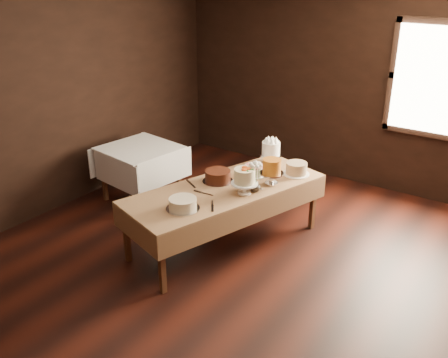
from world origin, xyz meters
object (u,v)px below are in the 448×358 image
Objects in this scene: cake_cream at (183,204)px; side_table at (140,154)px; cake_server_c at (240,180)px; cake_lattice at (254,171)px; cake_meringue at (271,153)px; cake_caramel at (272,173)px; cake_server_d at (256,188)px; cake_chocolate at (218,176)px; cake_speckled at (296,169)px; cake_server_b at (212,208)px; cake_server_e at (193,185)px; flower_vase at (255,186)px; display_table at (225,192)px; cake_flowers at (244,183)px; cake_server_a at (207,194)px.

side_table is at bearing 147.45° from cake_cream.
cake_lattice is at bearing 19.05° from cake_server_c.
cake_meringue is 1.01× the size of cake_caramel.
cake_caramel is at bearing 52.50° from cake_server_d.
cake_server_d is (0.25, -0.74, -0.12)m from cake_meringue.
cake_chocolate is at bearing 173.66° from cake_server_d.
cake_speckled is 1.28× the size of cake_server_d.
cake_server_b is 0.60m from cake_server_e.
cake_caramel is at bearing -21.42° from cake_lattice.
cake_caramel is (0.33, -0.55, 0.00)m from cake_meringue.
display_table is at bearing -160.30° from flower_vase.
cake_flowers reaches higher than cake_chocolate.
cake_caramel reaches higher than side_table.
cake_speckled is at bearing 59.25° from display_table.
cake_server_a and cake_server_c have the same top height.
cake_meringue is 1.28× the size of cake_server_a.
cake_caramel is 1.27× the size of cake_server_a.
cake_meringue is 0.85m from flower_vase.
cake_server_e is at bearing -142.20° from cake_caramel.
cake_server_a is at bearing -117.04° from cake_speckled.
flower_vase is at bearing -84.45° from cake_server_c.
cake_server_d is (-0.17, -0.60, -0.06)m from cake_speckled.
cake_flowers is at bearing -105.05° from cake_speckled.
cake_server_a is 1.96× the size of flower_vase.
cake_lattice is 0.99× the size of cake_caramel.
flower_vase is (0.13, 0.59, 0.06)m from cake_server_b.
cake_flowers is (0.25, -0.01, 0.18)m from display_table.
cake_lattice is 1.03× the size of cake_flowers.
side_table is 2.59× the size of cake_cream.
cake_meringue is 1.06× the size of cake_flowers.
cake_server_c is at bearing -1.85° from side_table.
cake_server_c is (0.02, 0.25, 0.05)m from display_table.
cake_flowers is at bearing -106.54° from cake_caramel.
cake_chocolate is at bearing -120.10° from cake_lattice.
cake_lattice is 0.44m from flower_vase.
cake_server_c is 0.28m from cake_server_d.
display_table is 1.59m from side_table.
flower_vase is (1.87, -0.19, 0.10)m from side_table.
flower_vase is at bearing 62.81° from cake_flowers.
side_table reaches higher than cake_server_a.
cake_server_c is at bearing 145.11° from cake_server_d.
side_table is 4.11× the size of cake_server_c.
cake_cream is 1.59× the size of cake_server_e.
cake_server_a is (-0.13, -0.73, -0.05)m from cake_lattice.
cake_cream is 1.59× the size of cake_server_a.
side_table is 4.11× the size of cake_server_a.
cake_meringue is at bearing 100.98° from cake_server_e.
side_table is 1.60m from cake_server_a.
cake_server_d is (0.10, 0.65, 0.00)m from cake_server_b.
cake_server_c is at bearing -102.96° from cake_lattice.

